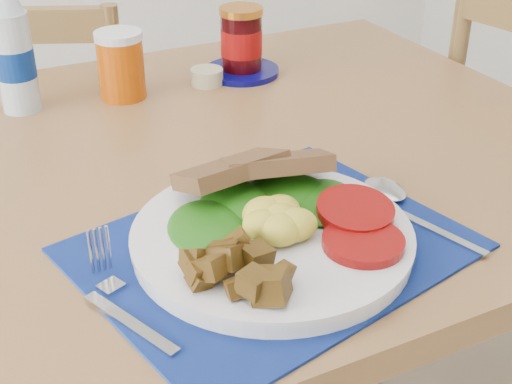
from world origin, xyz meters
TOP-DOWN VIEW (x-y plane):
  - table at (0.00, 0.20)m, footprint 1.40×0.90m
  - chair_far at (0.02, 0.81)m, footprint 0.50×0.49m
  - placemat at (0.10, -0.06)m, footprint 0.47×0.40m
  - breakfast_plate at (0.09, -0.06)m, footprint 0.31×0.31m
  - fork at (-0.08, -0.07)m, footprint 0.06×0.18m
  - spoon at (0.28, -0.04)m, footprint 0.05×0.20m
  - water_bottle at (-0.08, 0.47)m, footprint 0.06×0.06m
  - juice_glass at (0.09, 0.45)m, footprint 0.08×0.08m
  - ramekin at (0.23, 0.44)m, footprint 0.06×0.06m
  - jam_on_saucer at (0.31, 0.46)m, footprint 0.13×0.13m

SIDE VIEW (x-z plane):
  - chair_far at x=0.02m, z-range 0.02..1.05m
  - table at x=0.00m, z-range 0.29..1.04m
  - placemat at x=0.10m, z-range 0.75..0.75m
  - fork at x=-0.08m, z-range 0.75..0.76m
  - spoon at x=0.28m, z-range 0.75..0.76m
  - ramekin at x=0.23m, z-range 0.75..0.78m
  - breakfast_plate at x=0.09m, z-range 0.74..0.81m
  - juice_glass at x=0.09m, z-range 0.75..0.86m
  - jam_on_saucer at x=0.31m, z-range 0.74..0.86m
  - water_bottle at x=-0.08m, z-range 0.74..0.95m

